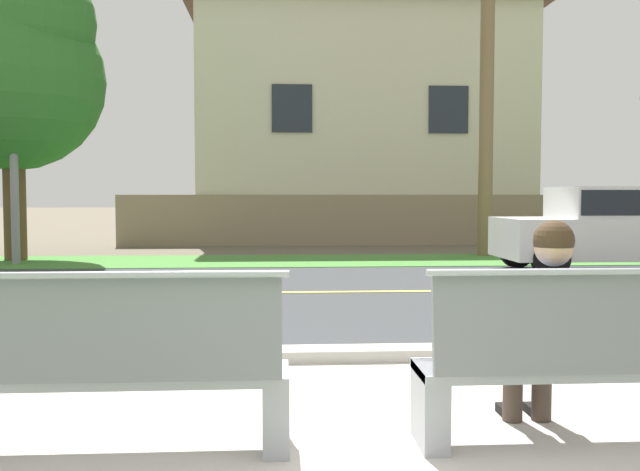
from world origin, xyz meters
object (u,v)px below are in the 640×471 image
Objects in this scene: bench_left at (110,373)px; streetlamp at (15,57)px; seated_person_blue at (546,321)px; bench_right at (590,366)px; shade_tree_left at (16,65)px; car_white_near at (620,225)px.

bench_left is 0.26× the size of streetlamp.
streetlamp reaches higher than seated_person_blue.
bench_right is at bearing -57.69° from streetlamp.
seated_person_blue is at bearing -57.97° from streetlamp.
bench_right is 13.45m from streetlamp.
bench_left is 0.30× the size of shade_tree_left.
shade_tree_left reaches higher than bench_left.
streetlamp is at bearing 122.31° from bench_right.
shade_tree_left is (-11.60, 2.86, 3.24)m from car_white_near.
shade_tree_left is (-4.53, 11.53, 3.63)m from bench_left.
seated_person_blue reaches higher than bench_left.
bench_left is 11.20m from car_white_near.
seated_person_blue reaches higher than bench_right.
bench_right is 1.50× the size of seated_person_blue.
car_white_near is at bearing -13.85° from shade_tree_left.
bench_right is 14.03m from shade_tree_left.
seated_person_blue is at bearing -58.63° from shade_tree_left.
streetlamp reaches higher than bench_right.
car_white_near reaches higher than seated_person_blue.
streetlamp is at bearing -72.00° from shade_tree_left.
shade_tree_left reaches higher than seated_person_blue.
car_white_near is 12.09m from streetlamp.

